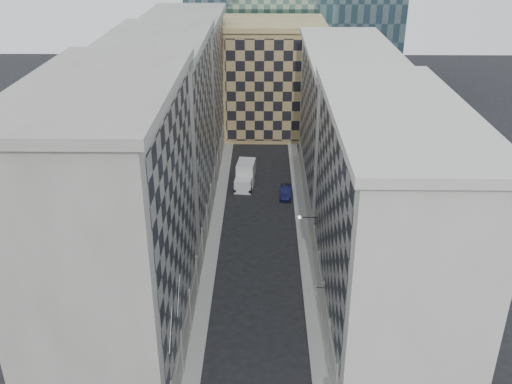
{
  "coord_description": "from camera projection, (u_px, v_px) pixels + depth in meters",
  "views": [
    {
      "loc": [
        0.45,
        -27.34,
        33.74
      ],
      "look_at": [
        -0.1,
        13.04,
        14.31
      ],
      "focal_mm": 40.0,
      "sensor_mm": 36.0,
      "label": 1
    }
  ],
  "objects": [
    {
      "name": "dark_car",
      "position": [
        286.0,
        192.0,
        76.29
      ],
      "size": [
        1.7,
        4.26,
        1.38
      ],
      "primitive_type": "imported",
      "rotation": [
        0.0,
        0.0,
        -0.06
      ],
      "color": "#10123B",
      "rests_on": "ground"
    },
    {
      "name": "shop_sign",
      "position": [
        316.0,
        291.0,
        50.7
      ],
      "size": [
        0.81,
        0.64,
        0.71
      ],
      "rotation": [
        0.0,
        0.0,
        -0.04
      ],
      "color": "black",
      "rests_on": "ground"
    },
    {
      "name": "bldg_left_a",
      "position": [
        117.0,
        231.0,
        44.18
      ],
      "size": [
        10.8,
        22.8,
        23.7
      ],
      "color": "gray",
      "rests_on": "ground"
    },
    {
      "name": "flagpoles_left",
      "position": [
        175.0,
        312.0,
        41.28
      ],
      "size": [
        0.1,
        6.33,
        2.33
      ],
      "color": "gray",
      "rests_on": "ground"
    },
    {
      "name": "bldg_left_b",
      "position": [
        163.0,
        139.0,
        64.22
      ],
      "size": [
        10.8,
        22.8,
        22.7
      ],
      "color": "gray",
      "rests_on": "ground"
    },
    {
      "name": "sidewalk_west",
      "position": [
        214.0,
        239.0,
        66.33
      ],
      "size": [
        1.5,
        100.0,
        0.15
      ],
      "primitive_type": "cube",
      "color": "#979791",
      "rests_on": "ground"
    },
    {
      "name": "bldg_right_b",
      "position": [
        345.0,
        126.0,
        72.71
      ],
      "size": [
        10.8,
        28.8,
        19.7
      ],
      "color": "beige",
      "rests_on": "ground"
    },
    {
      "name": "bldg_left_c",
      "position": [
        187.0,
        90.0,
        84.26
      ],
      "size": [
        10.8,
        22.8,
        21.7
      ],
      "color": "gray",
      "rests_on": "ground"
    },
    {
      "name": "bldg_right_a",
      "position": [
        386.0,
        225.0,
        48.17
      ],
      "size": [
        10.8,
        26.8,
        20.7
      ],
      "color": "beige",
      "rests_on": "ground"
    },
    {
      "name": "bracket_lamp",
      "position": [
        301.0,
        217.0,
        58.15
      ],
      "size": [
        1.98,
        0.36,
        0.36
      ],
      "color": "black",
      "rests_on": "ground"
    },
    {
      "name": "tan_block",
      "position": [
        273.0,
        78.0,
        96.33
      ],
      "size": [
        16.8,
        14.8,
        18.8
      ],
      "color": "#9D8453",
      "rests_on": "ground"
    },
    {
      "name": "box_truck",
      "position": [
        245.0,
        176.0,
        79.3
      ],
      "size": [
        2.95,
        6.01,
        3.18
      ],
      "rotation": [
        0.0,
        0.0,
        -0.1
      ],
      "color": "silver",
      "rests_on": "ground"
    },
    {
      "name": "sidewalk_east",
      "position": [
        304.0,
        239.0,
        66.2
      ],
      "size": [
        1.5,
        100.0,
        0.15
      ],
      "primitive_type": "cube",
      "color": "#979791",
      "rests_on": "ground"
    }
  ]
}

